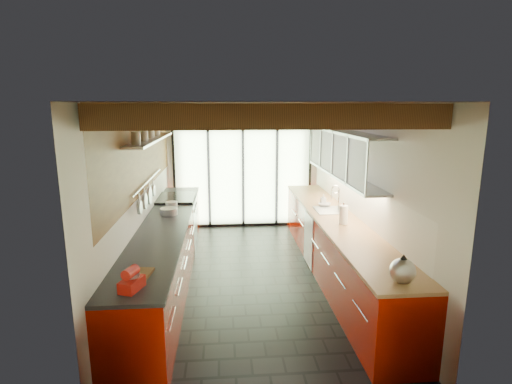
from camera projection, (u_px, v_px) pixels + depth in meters
ground at (253, 277)px, 6.11m from camera, size 5.50×5.50×0.00m
room_shell at (252, 171)px, 5.76m from camera, size 5.50×5.50×5.50m
ceiling_beams at (250, 113)px, 5.95m from camera, size 3.14×5.06×4.90m
glass_door at (243, 150)px, 8.38m from camera, size 2.95×0.10×2.90m
left_counter at (167, 251)px, 5.91m from camera, size 0.68×5.00×0.92m
range_stove at (177, 223)px, 7.32m from camera, size 0.66×0.90×0.97m
right_counter at (335, 246)px, 6.11m from camera, size 0.68×5.00×0.92m
sink_assembly at (331, 208)px, 6.40m from camera, size 0.45×0.52×0.43m
upper_cabinets_right at (344, 154)px, 6.12m from camera, size 0.34×3.00×3.00m
left_wall_fixtures at (150, 155)px, 5.73m from camera, size 0.28×2.60×0.96m
stand_mixer at (132, 280)px, 3.64m from camera, size 0.22×0.28×0.23m
pot_large at (172, 205)px, 6.50m from camera, size 0.25×0.25×0.12m
pot_small at (169, 211)px, 6.17m from camera, size 0.33×0.33×0.10m
cutting_board at (139, 275)px, 3.95m from camera, size 0.26×0.34×0.03m
kettle at (403, 269)px, 3.80m from camera, size 0.29×0.33×0.29m
paper_towel at (344, 215)px, 5.65m from camera, size 0.13×0.13×0.32m
soap_bottle at (323, 199)px, 6.78m from camera, size 0.09×0.09×0.18m
bowl at (325, 205)px, 6.69m from camera, size 0.26×0.26×0.05m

